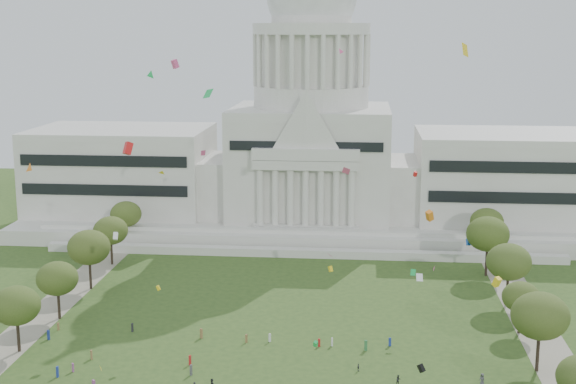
# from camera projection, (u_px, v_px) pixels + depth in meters

# --- Properties ---
(capitol) EXTENTS (160.00, 64.50, 91.30)m
(capitol) POSITION_uv_depth(u_px,v_px,m) (311.00, 150.00, 226.68)
(capitol) COLOR silver
(capitol) RESTS_ON ground
(path_left) EXTENTS (8.00, 160.00, 0.04)m
(path_left) POSITION_uv_depth(u_px,v_px,m) (32.00, 325.00, 153.97)
(path_left) COLOR gray
(path_left) RESTS_ON ground
(path_right) EXTENTS (8.00, 160.00, 0.04)m
(path_right) POSITION_uv_depth(u_px,v_px,m) (544.00, 343.00, 145.17)
(path_right) COLOR gray
(path_right) RESTS_ON ground
(row_tree_l_2) EXTENTS (8.42, 8.42, 11.97)m
(row_tree_l_2) POSITION_uv_depth(u_px,v_px,m) (16.00, 306.00, 139.62)
(row_tree_l_2) COLOR black
(row_tree_l_2) RESTS_ON ground
(row_tree_r_2) EXTENTS (9.55, 9.55, 13.58)m
(row_tree_r_2) POSITION_uv_depth(u_px,v_px,m) (540.00, 316.00, 131.34)
(row_tree_r_2) COLOR black
(row_tree_r_2) RESTS_ON ground
(row_tree_l_3) EXTENTS (8.12, 8.12, 11.55)m
(row_tree_l_3) POSITION_uv_depth(u_px,v_px,m) (57.00, 279.00, 155.80)
(row_tree_l_3) COLOR black
(row_tree_l_3) RESTS_ON ground
(row_tree_r_3) EXTENTS (7.01, 7.01, 9.98)m
(row_tree_r_3) POSITION_uv_depth(u_px,v_px,m) (521.00, 297.00, 148.47)
(row_tree_r_3) COLOR black
(row_tree_r_3) RESTS_ON ground
(row_tree_l_4) EXTENTS (9.29, 9.29, 13.21)m
(row_tree_l_4) POSITION_uv_depth(u_px,v_px,m) (89.00, 247.00, 173.62)
(row_tree_l_4) COLOR black
(row_tree_l_4) RESTS_ON ground
(row_tree_r_4) EXTENTS (9.19, 9.19, 13.06)m
(row_tree_r_4) POSITION_uv_depth(u_px,v_px,m) (509.00, 262.00, 163.17)
(row_tree_r_4) COLOR black
(row_tree_r_4) RESTS_ON ground
(row_tree_l_5) EXTENTS (8.33, 8.33, 11.85)m
(row_tree_l_5) POSITION_uv_depth(u_px,v_px,m) (111.00, 231.00, 192.05)
(row_tree_l_5) COLOR black
(row_tree_l_5) RESTS_ON ground
(row_tree_r_5) EXTENTS (9.82, 9.82, 13.96)m
(row_tree_r_5) POSITION_uv_depth(u_px,v_px,m) (488.00, 234.00, 182.82)
(row_tree_r_5) COLOR black
(row_tree_r_5) RESTS_ON ground
(row_tree_l_6) EXTENTS (8.19, 8.19, 11.64)m
(row_tree_l_6) POSITION_uv_depth(u_px,v_px,m) (126.00, 214.00, 209.92)
(row_tree_l_6) COLOR black
(row_tree_l_6) RESTS_ON ground
(row_tree_r_6) EXTENTS (8.42, 8.42, 11.97)m
(row_tree_r_6) POSITION_uv_depth(u_px,v_px,m) (487.00, 222.00, 200.38)
(row_tree_r_6) COLOR black
(row_tree_r_6) RESTS_ON ground
(person_0) EXTENTS (1.15, 1.20, 2.07)m
(person_0) POSITION_uv_depth(u_px,v_px,m) (482.00, 380.00, 127.58)
(person_0) COLOR #4C4C51
(person_0) RESTS_ON ground
(person_2) EXTENTS (0.93, 0.81, 1.64)m
(person_2) POSITION_uv_depth(u_px,v_px,m) (398.00, 380.00, 127.99)
(person_2) COLOR #26262B
(person_2) RESTS_ON ground
(person_5) EXTENTS (1.18, 1.59, 1.60)m
(person_5) POSITION_uv_depth(u_px,v_px,m) (212.00, 383.00, 126.72)
(person_5) COLOR #26262B
(person_5) RESTS_ON ground
(person_10) EXTENTS (0.61, 0.87, 1.35)m
(person_10) POSITION_uv_depth(u_px,v_px,m) (358.00, 368.00, 133.00)
(person_10) COLOR #4C4C51
(person_10) RESTS_ON ground
(distant_crowd) EXTENTS (65.63, 34.95, 1.94)m
(distant_crowd) POSITION_uv_depth(u_px,v_px,m) (184.00, 361.00, 135.09)
(distant_crowd) COLOR navy
(distant_crowd) RESTS_ON ground
(kite_swarm) EXTENTS (88.99, 108.71, 63.22)m
(kite_swarm) POSITION_uv_depth(u_px,v_px,m) (285.00, 219.00, 124.86)
(kite_swarm) COLOR red
(kite_swarm) RESTS_ON ground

